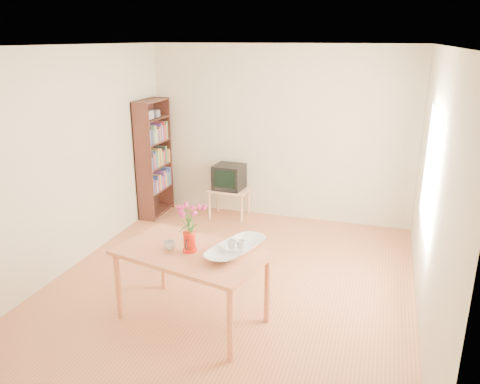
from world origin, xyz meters
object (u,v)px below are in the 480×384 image
(bowl, at_px, (236,231))
(mug, at_px, (169,245))
(table, at_px, (191,259))
(television, at_px, (229,176))
(pitcher, at_px, (190,242))

(bowl, bearing_deg, mug, -168.82)
(table, xyz_separation_m, television, (-0.57, 2.81, -0.02))
(mug, relative_size, bowl, 0.23)
(mug, distance_m, bowl, 0.66)
(table, bearing_deg, bowl, 26.49)
(table, bearing_deg, mug, -160.45)
(table, height_order, bowl, bowl)
(pitcher, xyz_separation_m, television, (-0.56, 2.81, -0.19))
(bowl, height_order, television, bowl)
(table, distance_m, television, 2.86)
(table, bearing_deg, pitcher, -173.50)
(mug, xyz_separation_m, bowl, (0.62, 0.12, 0.18))
(table, relative_size, television, 3.37)
(table, xyz_separation_m, pitcher, (-0.01, 0.00, 0.17))
(bowl, distance_m, television, 2.90)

